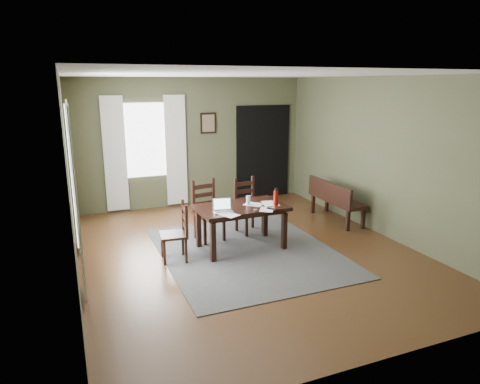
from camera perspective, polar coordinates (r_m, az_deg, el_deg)
name	(u,v)px	position (r m, az deg, el deg)	size (l,w,h in m)	color
ground	(247,252)	(6.82, 0.96, -7.97)	(5.00, 6.00, 0.01)	#492C16
room_shell	(248,138)	(6.36, 1.02, 7.28)	(5.02, 6.02, 2.71)	#494C31
rug	(247,251)	(6.82, 0.96, -7.88)	(2.60, 3.20, 0.01)	#3E3E3E
dining_table	(241,211)	(6.75, 0.14, -2.57)	(1.43, 0.90, 0.70)	black
chair_end	(177,233)	(6.40, -8.44, -5.41)	(0.43, 0.43, 0.89)	black
chair_back_left	(208,211)	(7.20, -4.34, -2.56)	(0.51, 0.51, 1.01)	black
chair_back_right	(248,206)	(7.55, 1.10, -1.90)	(0.48, 0.48, 0.96)	black
bench	(334,198)	(8.35, 12.47, -0.72)	(0.44, 1.37, 0.78)	black
laptop	(223,208)	(6.43, -2.32, -2.17)	(0.32, 0.27, 0.20)	#B7B7BC
computer_mouse	(256,210)	(6.44, 2.10, -2.47)	(0.05, 0.08, 0.03)	#3F3F42
tv_remote	(272,209)	(6.55, 4.28, -2.26)	(0.05, 0.17, 0.02)	black
drinking_glass	(248,200)	(6.75, 1.12, -1.13)	(0.07, 0.07, 0.15)	silver
water_bottle	(276,198)	(6.74, 4.81, -0.75)	(0.09, 0.09, 0.28)	#9B160B
paper_a	(229,215)	(6.27, -1.45, -3.05)	(0.21, 0.28, 0.00)	white
paper_b	(267,210)	(6.54, 3.59, -2.34)	(0.20, 0.27, 0.00)	white
paper_c	(253,204)	(6.81, 1.80, -1.64)	(0.22, 0.29, 0.00)	white
paper_d	(270,203)	(6.87, 4.07, -1.53)	(0.24, 0.32, 0.00)	white
window_left	(71,171)	(6.11, -21.64, 2.62)	(0.01, 1.30, 1.70)	white
window_back	(145,140)	(8.97, -12.52, 6.75)	(1.00, 0.01, 1.50)	white
curtain_left_near	(77,205)	(5.37, -20.91, -1.59)	(0.03, 0.48, 2.30)	silver
curtain_left_far	(73,177)	(6.97, -21.33, 1.88)	(0.03, 0.48, 2.30)	silver
curtain_back_left	(115,155)	(8.90, -16.34, 4.82)	(0.44, 0.03, 2.30)	silver
curtain_back_right	(176,151)	(9.10, -8.54, 5.44)	(0.44, 0.03, 2.30)	silver
framed_picture	(208,123)	(9.25, -4.26, 9.14)	(0.34, 0.03, 0.44)	black
doorway_back	(263,152)	(9.82, 3.08, 5.34)	(1.30, 0.03, 2.10)	black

